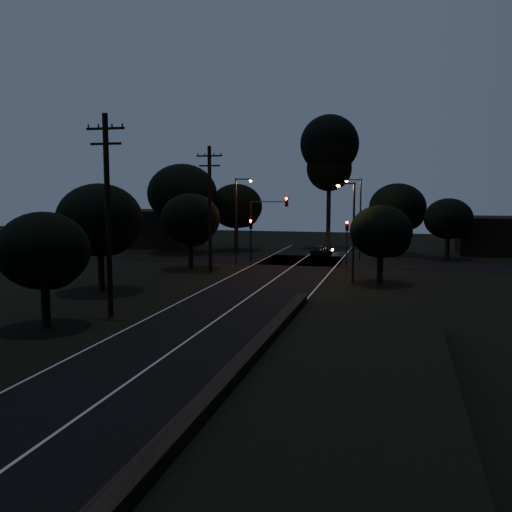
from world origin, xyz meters
The scene contains 23 objects.
ground centered at (0.00, 0.00, 0.00)m, with size 160.00×160.00×0.00m, color black.
road_surface centered at (0.00, 31.12, 0.01)m, with size 60.00×70.00×0.03m.
retaining_wall centered at (7.74, 3.00, 0.62)m, with size 6.93×26.00×1.60m.
utility_pole_mid centered at (-6.00, 15.00, 5.74)m, with size 2.20×0.30×11.00m.
utility_pole_far centered at (-6.00, 32.00, 5.48)m, with size 2.20×0.30×10.50m.
tree_left_b centered at (-7.84, 11.91, 3.81)m, with size 4.62×4.62×5.88m.
tree_left_c centered at (-10.29, 21.88, 4.77)m, with size 5.85×5.85×7.39m.
tree_left_d centered at (-8.32, 33.89, 4.29)m, with size 5.22×5.22×6.63m.
tree_far_nw centered at (-8.79, 49.88, 4.92)m, with size 6.00×6.00×7.60m.
tree_far_w centered at (-13.73, 45.85, 6.34)m, with size 7.65×7.65×9.75m.
tree_far_ne centered at (9.21, 49.88, 4.92)m, with size 6.02×6.02×7.61m.
tree_far_e centered at (14.17, 46.90, 3.94)m, with size 4.80×4.80×6.09m.
tree_right_a centered at (8.16, 29.91, 3.78)m, with size 4.59×4.59×5.84m.
tall_pine centered at (1.00, 55.00, 11.31)m, with size 6.90×6.90×15.68m.
building_left centered at (-20.00, 52.00, 2.20)m, with size 10.00×8.00×4.40m, color black.
building_right centered at (20.00, 53.00, 2.00)m, with size 9.00×7.00×4.00m, color black.
signal_left centered at (-4.60, 39.99, 2.84)m, with size 0.28×0.35×4.10m.
signal_right centered at (4.60, 39.99, 2.84)m, with size 0.28×0.35×4.10m.
signal_mast centered at (-2.91, 39.99, 4.34)m, with size 3.70×0.35×6.25m.
streetlight_a centered at (-5.31, 38.00, 4.64)m, with size 1.66×0.26×8.00m.
streetlight_b centered at (5.31, 44.00, 4.64)m, with size 1.66×0.26×8.00m.
streetlight_c centered at (5.83, 30.00, 4.35)m, with size 1.46×0.26×7.50m.
car centered at (1.44, 46.00, 0.57)m, with size 1.36×3.37×1.15m, color black.
Camera 1 is at (9.45, -12.98, 6.99)m, focal length 40.00 mm.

